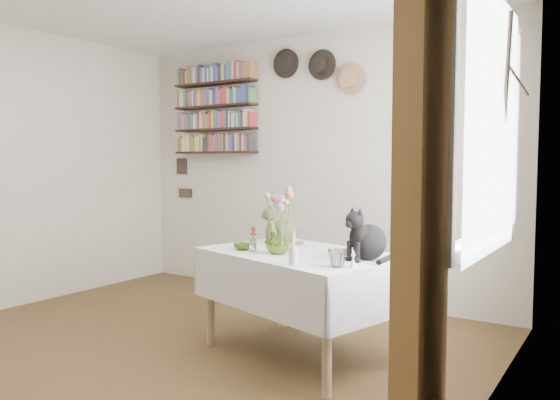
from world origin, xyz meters
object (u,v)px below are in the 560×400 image
Objects in this scene: tabby_cat at (284,224)px; black_cat at (369,232)px; bookshelf_unit at (215,110)px; flower_vase at (278,241)px; dining_table at (301,278)px.

black_cat is (0.78, -0.25, 0.02)m from tabby_cat.
black_cat is at bearing -30.22° from bookshelf_unit.
flower_vase is at bearing -145.23° from black_cat.
dining_table is 0.30m from flower_vase.
flower_vase is (-0.58, -0.14, -0.08)m from black_cat.
black_cat is 2.01× the size of flower_vase.
tabby_cat is at bearing -35.44° from bookshelf_unit.
flower_vase is at bearing -40.32° from bookshelf_unit.
tabby_cat is 0.82m from black_cat.
black_cat is at bearing 13.44° from flower_vase.
bookshelf_unit reaches higher than tabby_cat.
flower_vase is (0.20, -0.39, -0.07)m from tabby_cat.
bookshelf_unit is at bearing -166.78° from tabby_cat.
black_cat is 0.60m from flower_vase.
black_cat is at bearing 0.57° from dining_table.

